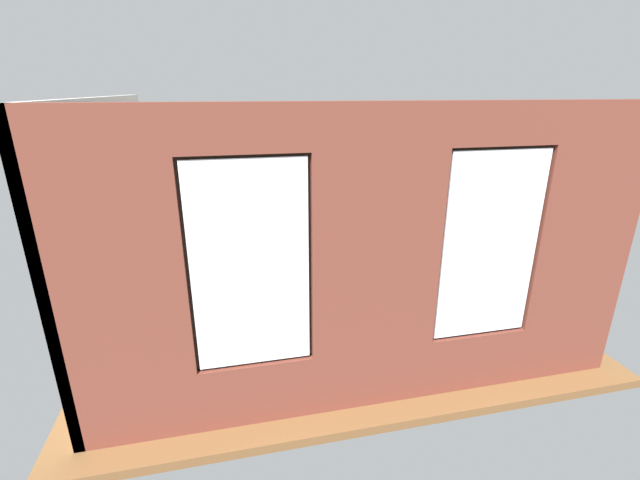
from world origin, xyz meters
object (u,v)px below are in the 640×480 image
couch_by_window (290,348)px  potted_plant_mid_room_small (364,250)px  potted_plant_corner_near_left (396,212)px  candle_jar (334,252)px  potted_plant_corner_far_left (533,294)px  potted_plant_near_tv (186,289)px  media_console (156,283)px  papasan_chair (290,231)px  tv_flatscreen (151,250)px  potted_plant_by_left_couch (390,234)px  remote_silver (286,264)px  cup_ceramic (299,256)px  couch_left (444,265)px  coffee_table (312,262)px

couch_by_window → potted_plant_mid_room_small: size_ratio=3.47×
potted_plant_mid_room_small → potted_plant_corner_near_left: (-1.25, -1.57, 0.22)m
candle_jar → potted_plant_corner_far_left: 3.23m
potted_plant_corner_far_left → potted_plant_near_tv: size_ratio=1.67×
media_console → papasan_chair: (-2.38, -1.47, 0.22)m
candle_jar → tv_flatscreen: (2.93, 0.11, 0.33)m
media_console → potted_plant_by_left_couch: potted_plant_by_left_couch is taller
potted_plant_by_left_couch → couch_by_window: bearing=52.5°
potted_plant_mid_room_small → potted_plant_corner_far_left: bearing=114.0°
remote_silver → tv_flatscreen: (2.05, -0.16, 0.37)m
candle_jar → potted_plant_mid_room_small: bearing=-161.4°
cup_ceramic → potted_plant_mid_room_small: potted_plant_mid_room_small is taller
candle_jar → papasan_chair: 1.46m
papasan_chair → potted_plant_by_left_couch: papasan_chair is taller
media_console → potted_plant_near_tv: size_ratio=1.21×
cup_ceramic → remote_silver: bearing=39.7°
tv_flatscreen → couch_by_window: bearing=126.3°
candle_jar → media_console: candle_jar is taller
candle_jar → potted_plant_corner_far_left: potted_plant_corner_far_left is taller
couch_left → coffee_table: (2.16, -0.53, 0.04)m
media_console → potted_plant_corner_near_left: 5.18m
couch_by_window → candle_jar: bearing=-115.0°
cup_ceramic → remote_silver: cup_ceramic is taller
coffee_table → papasan_chair: papasan_chair is taller
remote_silver → potted_plant_near_tv: size_ratio=0.19×
coffee_table → tv_flatscreen: bearing=-0.8°
media_console → papasan_chair: papasan_chair is taller
remote_silver → tv_flatscreen: tv_flatscreen is taller
couch_by_window → tv_flatscreen: bearing=-53.7°
couch_by_window → candle_jar: (-1.17, -2.51, 0.14)m
cup_ceramic → papasan_chair: 1.40m
potted_plant_corner_near_left → candle_jar: bearing=43.4°
potted_plant_by_left_couch → cup_ceramic: bearing=22.3°
media_console → tv_flatscreen: tv_flatscreen is taller
remote_silver → potted_plant_corner_far_left: size_ratio=0.12×
cup_ceramic → potted_plant_mid_room_small: (-1.24, -0.25, -0.09)m
potted_plant_by_left_couch → papasan_chair: bearing=-17.6°
cup_ceramic → tv_flatscreen: (2.32, 0.07, 0.33)m
couch_by_window → potted_plant_mid_room_small: bearing=-123.5°
couch_by_window → potted_plant_corner_far_left: 3.08m
potted_plant_by_left_couch → remote_silver: bearing=24.7°
potted_plant_near_tv → potted_plant_by_left_couch: bearing=-153.6°
remote_silver → potted_plant_mid_room_small: (-1.51, -0.47, -0.05)m
couch_by_window → potted_plant_by_left_couch: couch_by_window is taller
coffee_table → cup_ceramic: size_ratio=14.05×
remote_silver → couch_by_window: bearing=23.4°
candle_jar → media_console: size_ratio=0.10×
couch_by_window → cup_ceramic: 2.53m
potted_plant_near_tv → potted_plant_corner_near_left: size_ratio=0.77×
couch_by_window → potted_plant_mid_room_small: 3.26m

